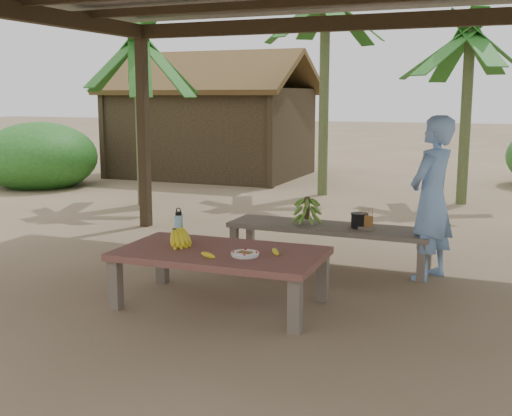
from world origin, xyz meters
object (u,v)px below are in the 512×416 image
at_px(work_table, 221,258).
at_px(cooking_pot, 360,221).
at_px(ripe_banana_bunch, 175,236).
at_px(woman, 432,198).
at_px(bench, 329,231).
at_px(water_flask, 179,226).
at_px(plate, 245,254).

xyz_separation_m(work_table, cooking_pot, (0.85, 1.66, 0.09)).
xyz_separation_m(ripe_banana_bunch, cooking_pot, (1.31, 1.67, -0.06)).
height_order(cooking_pot, woman, woman).
distance_m(bench, water_flask, 1.79).
xyz_separation_m(bench, plate, (-0.24, -1.76, 0.12)).
xyz_separation_m(work_table, plate, (0.28, -0.11, 0.08)).
distance_m(bench, cooking_pot, 0.36).
xyz_separation_m(cooking_pot, woman, (0.75, -0.09, 0.30)).
bearing_deg(water_flask, bench, 53.11).
bearing_deg(bench, plate, -97.26).
bearing_deg(cooking_pot, woman, -7.16).
xyz_separation_m(plate, woman, (1.32, 1.68, 0.31)).
height_order(work_table, bench, work_table).
bearing_deg(cooking_pot, plate, -107.87).
distance_m(water_flask, woman, 2.54).
bearing_deg(water_flask, work_table, -23.41).
bearing_deg(ripe_banana_bunch, plate, -7.75).
height_order(work_table, water_flask, water_flask).
relative_size(work_table, ripe_banana_bunch, 6.18).
xyz_separation_m(ripe_banana_bunch, water_flask, (-0.09, 0.24, 0.04)).
distance_m(ripe_banana_bunch, woman, 2.60).
xyz_separation_m(ripe_banana_bunch, woman, (2.06, 1.58, 0.24)).
height_order(bench, ripe_banana_bunch, ripe_banana_bunch).
relative_size(ripe_banana_bunch, water_flask, 0.96).
distance_m(bench, woman, 1.17).
bearing_deg(water_flask, ripe_banana_bunch, -69.57).
bearing_deg(work_table, woman, 42.74).
bearing_deg(woman, plate, -16.96).
relative_size(work_table, plate, 7.57).
relative_size(ripe_banana_bunch, woman, 0.18).
bearing_deg(plate, water_flask, 157.38).
height_order(plate, woman, woman).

